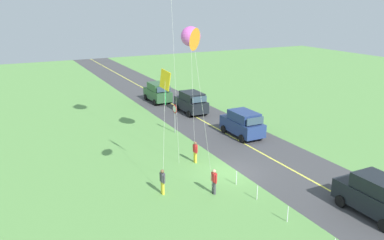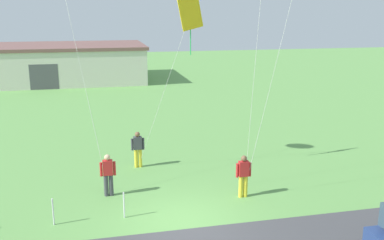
% 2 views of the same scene
% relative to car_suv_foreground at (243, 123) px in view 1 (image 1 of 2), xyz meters
% --- Properties ---
extents(ground_plane, '(120.00, 120.00, 0.10)m').
position_rel_car_suv_foreground_xyz_m(ground_plane, '(-5.93, 4.91, -1.20)').
color(ground_plane, '#60994C').
extents(asphalt_road, '(120.00, 7.00, 0.00)m').
position_rel_car_suv_foreground_xyz_m(asphalt_road, '(-5.93, 0.91, -1.15)').
color(asphalt_road, '#424244').
rests_on(asphalt_road, ground).
extents(road_centre_stripe, '(120.00, 0.16, 0.00)m').
position_rel_car_suv_foreground_xyz_m(road_centre_stripe, '(-5.93, 0.91, -1.15)').
color(road_centre_stripe, '#E5E04C').
rests_on(road_centre_stripe, asphalt_road).
extents(car_suv_foreground, '(4.40, 2.12, 2.24)m').
position_rel_car_suv_foreground_xyz_m(car_suv_foreground, '(0.00, 0.00, 0.00)').
color(car_suv_foreground, navy).
rests_on(car_suv_foreground, ground).
extents(car_parked_east_near, '(4.40, 2.12, 2.24)m').
position_rel_car_suv_foreground_xyz_m(car_parked_east_near, '(8.61, 0.62, 0.00)').
color(car_parked_east_near, black).
rests_on(car_parked_east_near, ground).
extents(car_parked_east_far, '(4.40, 2.12, 2.24)m').
position_rel_car_suv_foreground_xyz_m(car_parked_east_far, '(14.59, 1.97, 0.00)').
color(car_parked_east_far, '#2D5633').
rests_on(car_parked_east_far, ground).
extents(car_parked_west_near, '(4.40, 2.12, 2.24)m').
position_rel_car_suv_foreground_xyz_m(car_parked_west_near, '(-14.26, 0.90, 0.00)').
color(car_parked_west_near, black).
rests_on(car_parked_west_near, ground).
extents(stop_sign, '(0.76, 0.08, 2.56)m').
position_rel_car_suv_foreground_xyz_m(stop_sign, '(3.50, 4.81, 0.65)').
color(stop_sign, gray).
rests_on(stop_sign, ground).
extents(person_adult_near, '(0.58, 0.22, 1.60)m').
position_rel_car_suv_foreground_xyz_m(person_adult_near, '(-3.37, 6.31, -0.29)').
color(person_adult_near, yellow).
rests_on(person_adult_near, ground).
extents(person_adult_companion, '(0.58, 0.22, 1.60)m').
position_rel_car_suv_foreground_xyz_m(person_adult_companion, '(-6.80, 10.28, -0.29)').
color(person_adult_companion, yellow).
rests_on(person_adult_companion, ground).
extents(person_child_watcher, '(0.58, 0.22, 1.60)m').
position_rel_car_suv_foreground_xyz_m(person_child_watcher, '(-8.17, 7.50, -0.29)').
color(person_child_watcher, '#3F3F47').
rests_on(person_child_watcher, ground).
extents(kite_red_low, '(2.90, 1.40, 9.54)m').
position_rel_car_suv_foreground_xyz_m(kite_red_low, '(-1.61, 5.82, 7.68)').
color(kite_red_low, silver).
rests_on(kite_red_low, ground).
extents(kite_blue_mid, '(2.64, 1.35, 7.23)m').
position_rel_car_suv_foreground_xyz_m(kite_blue_mid, '(-4.74, 9.12, 5.28)').
color(kite_blue_mid, silver).
rests_on(kite_blue_mid, ground).
extents(kite_yellow_high, '(2.01, 2.73, 10.01)m').
position_rel_car_suv_foreground_xyz_m(kite_yellow_high, '(-9.72, 9.68, 8.26)').
color(kite_yellow_high, silver).
rests_on(kite_yellow_high, ground).
extents(fence_post_1, '(0.05, 0.05, 0.90)m').
position_rel_car_suv_foreground_xyz_m(fence_post_1, '(-12.68, 5.61, -0.70)').
color(fence_post_1, silver).
rests_on(fence_post_1, ground).
extents(fence_post_2, '(0.05, 0.05, 0.90)m').
position_rel_car_suv_foreground_xyz_m(fence_post_2, '(-9.97, 5.61, -0.70)').
color(fence_post_2, silver).
rests_on(fence_post_2, ground).
extents(fence_post_3, '(0.05, 0.05, 0.90)m').
position_rel_car_suv_foreground_xyz_m(fence_post_3, '(-7.73, 5.61, -0.70)').
color(fence_post_3, silver).
rests_on(fence_post_3, ground).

